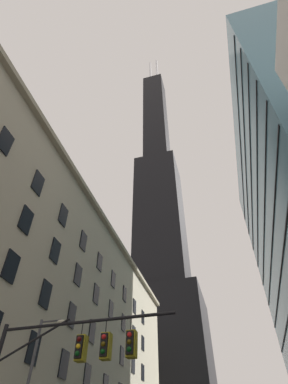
% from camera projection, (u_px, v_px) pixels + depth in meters
% --- Properties ---
extents(station_building, '(15.40, 59.93, 27.82)m').
position_uv_depth(station_building, '(39.00, 327.00, 35.94)').
color(station_building, '#B2A88E').
rests_on(station_building, ground).
extents(dark_skyscraper, '(22.90, 22.90, 193.41)m').
position_uv_depth(dark_skyscraper, '(162.00, 249.00, 101.38)').
color(dark_skyscraper, black).
rests_on(dark_skyscraper, ground).
extents(traffic_signal_mast, '(8.44, 0.63, 6.55)m').
position_uv_depth(traffic_signal_mast, '(71.00, 361.00, 12.75)').
color(traffic_signal_mast, black).
rests_on(traffic_signal_mast, sidewalk_left).
extents(street_lamppost, '(1.81, 0.32, 8.58)m').
position_uv_depth(street_lamppost, '(31.00, 384.00, 17.41)').
color(street_lamppost, '#47474C').
rests_on(street_lamppost, sidewalk_left).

